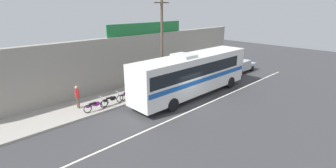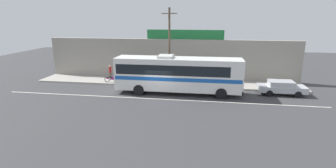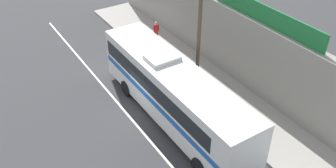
{
  "view_description": "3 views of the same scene",
  "coord_description": "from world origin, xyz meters",
  "px_view_note": "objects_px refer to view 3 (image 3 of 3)",
  "views": [
    {
      "loc": [
        -13.66,
        -11.41,
        7.44
      ],
      "look_at": [
        -1.38,
        1.15,
        1.76
      ],
      "focal_mm": 25.85,
      "sensor_mm": 36.0,
      "label": 1
    },
    {
      "loc": [
        4.56,
        -23.1,
        7.46
      ],
      "look_at": [
        0.82,
        0.8,
        1.05
      ],
      "focal_mm": 27.54,
      "sensor_mm": 36.0,
      "label": 2
    },
    {
      "loc": [
        15.59,
        -7.94,
        14.33
      ],
      "look_at": [
        -0.29,
        2.19,
        1.03
      ],
      "focal_mm": 39.5,
      "sensor_mm": 36.0,
      "label": 3
    }
  ],
  "objects_px": {
    "utility_pole": "(199,35)",
    "motorcycle_blue": "(171,63)",
    "intercity_bus": "(173,91)",
    "motorcycle_black": "(146,45)",
    "pedestrian_by_curb": "(156,30)",
    "motorcycle_red": "(158,53)"
  },
  "relations": [
    {
      "from": "motorcycle_red",
      "to": "motorcycle_blue",
      "type": "xyz_separation_m",
      "value": [
        1.68,
        0.09,
        0.0
      ]
    },
    {
      "from": "motorcycle_black",
      "to": "motorcycle_blue",
      "type": "relative_size",
      "value": 1.01
    },
    {
      "from": "motorcycle_red",
      "to": "motorcycle_black",
      "type": "bearing_deg",
      "value": -175.26
    },
    {
      "from": "utility_pole",
      "to": "motorcycle_black",
      "type": "bearing_deg",
      "value": 179.14
    },
    {
      "from": "motorcycle_red",
      "to": "utility_pole",
      "type": "bearing_deg",
      "value": -2.47
    },
    {
      "from": "motorcycle_red",
      "to": "motorcycle_black",
      "type": "height_order",
      "value": "same"
    },
    {
      "from": "motorcycle_blue",
      "to": "pedestrian_by_curb",
      "type": "relative_size",
      "value": 1.09
    },
    {
      "from": "utility_pole",
      "to": "motorcycle_red",
      "type": "height_order",
      "value": "utility_pole"
    },
    {
      "from": "motorcycle_blue",
      "to": "pedestrian_by_curb",
      "type": "xyz_separation_m",
      "value": [
        -3.85,
        1.12,
        0.59
      ]
    },
    {
      "from": "motorcycle_black",
      "to": "motorcycle_blue",
      "type": "distance_m",
      "value": 3.15
    },
    {
      "from": "intercity_bus",
      "to": "pedestrian_by_curb",
      "type": "distance_m",
      "value": 9.35
    },
    {
      "from": "motorcycle_red",
      "to": "motorcycle_blue",
      "type": "distance_m",
      "value": 1.69
    },
    {
      "from": "intercity_bus",
      "to": "motorcycle_blue",
      "type": "relative_size",
      "value": 6.46
    },
    {
      "from": "pedestrian_by_curb",
      "to": "motorcycle_black",
      "type": "bearing_deg",
      "value": -61.93
    },
    {
      "from": "intercity_bus",
      "to": "motorcycle_black",
      "type": "bearing_deg",
      "value": 161.25
    },
    {
      "from": "utility_pole",
      "to": "motorcycle_blue",
      "type": "relative_size",
      "value": 4.3
    },
    {
      "from": "utility_pole",
      "to": "motorcycle_red",
      "type": "relative_size",
      "value": 4.17
    },
    {
      "from": "motorcycle_black",
      "to": "utility_pole",
      "type": "bearing_deg",
      "value": -0.86
    },
    {
      "from": "intercity_bus",
      "to": "motorcycle_black",
      "type": "xyz_separation_m",
      "value": [
        -7.72,
        2.62,
        -1.5
      ]
    },
    {
      "from": "utility_pole",
      "to": "motorcycle_black",
      "type": "xyz_separation_m",
      "value": [
        -6.56,
        0.1,
        -3.79
      ]
    },
    {
      "from": "motorcycle_blue",
      "to": "pedestrian_by_curb",
      "type": "height_order",
      "value": "pedestrian_by_curb"
    },
    {
      "from": "intercity_bus",
      "to": "motorcycle_blue",
      "type": "distance_m",
      "value": 5.59
    }
  ]
}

